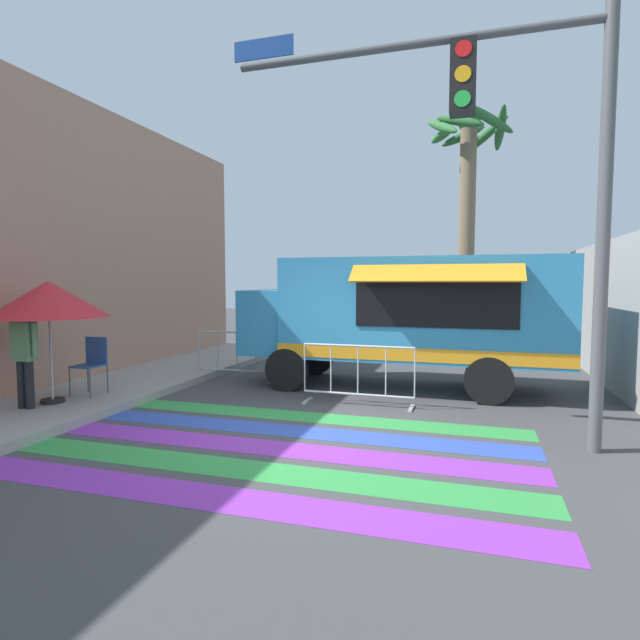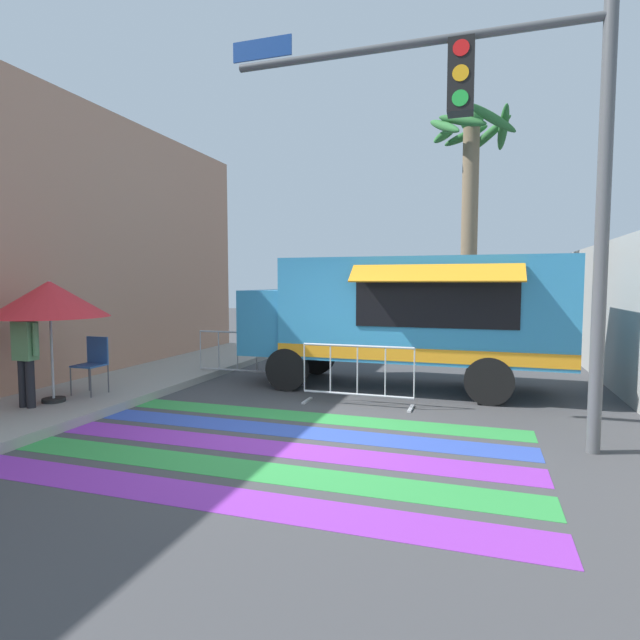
% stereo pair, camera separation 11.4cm
% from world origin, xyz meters
% --- Properties ---
extents(ground_plane, '(60.00, 60.00, 0.00)m').
position_xyz_m(ground_plane, '(0.00, 0.00, 0.00)').
color(ground_plane, '#424244').
extents(sidewalk_left, '(4.40, 16.00, 0.14)m').
position_xyz_m(sidewalk_left, '(-5.28, 0.00, 0.07)').
color(sidewalk_left, '#99968E').
rests_on(sidewalk_left, ground_plane).
extents(crosswalk_painted, '(6.40, 3.60, 0.01)m').
position_xyz_m(crosswalk_painted, '(0.00, -0.67, 0.00)').
color(crosswalk_painted, purple).
rests_on(crosswalk_painted, ground_plane).
extents(food_truck, '(6.18, 2.48, 2.56)m').
position_xyz_m(food_truck, '(0.89, 3.47, 1.51)').
color(food_truck, '#338CBF').
rests_on(food_truck, ground_plane).
extents(traffic_signal_pole, '(4.93, 0.29, 5.72)m').
position_xyz_m(traffic_signal_pole, '(2.77, 0.38, 3.88)').
color(traffic_signal_pole, '#515456').
rests_on(traffic_signal_pole, ground_plane).
extents(patio_umbrella, '(1.83, 1.83, 1.98)m').
position_xyz_m(patio_umbrella, '(-4.19, -0.04, 1.82)').
color(patio_umbrella, black).
rests_on(patio_umbrella, sidewalk_left).
extents(folding_chair, '(0.45, 0.45, 0.99)m').
position_xyz_m(folding_chair, '(-4.04, 0.70, 0.74)').
color(folding_chair, '#4C4C51').
rests_on(folding_chair, sidewalk_left).
extents(vendor_person, '(0.53, 0.21, 1.59)m').
position_xyz_m(vendor_person, '(-4.28, -0.45, 1.04)').
color(vendor_person, black).
rests_on(vendor_person, sidewalk_left).
extents(barricade_front, '(1.94, 0.44, 1.04)m').
position_xyz_m(barricade_front, '(0.47, 1.82, 0.51)').
color(barricade_front, '#B7BABF').
rests_on(barricade_front, ground_plane).
extents(barricade_side, '(1.85, 0.44, 1.04)m').
position_xyz_m(barricade_side, '(-2.56, 3.30, 0.51)').
color(barricade_side, '#B7BABF').
rests_on(barricade_side, ground_plane).
extents(palm_tree, '(2.43, 2.38, 6.72)m').
position_xyz_m(palm_tree, '(2.11, 7.91, 4.42)').
color(palm_tree, '#7A664C').
rests_on(palm_tree, ground_plane).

